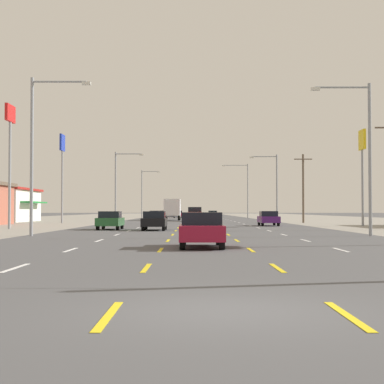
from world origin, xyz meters
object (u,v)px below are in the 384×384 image
(sedan_far_left_farthest, at_px, (155,215))
(pole_sign_left_row_1, at_px, (10,135))
(streetlight_left_row_2, at_px, (144,191))
(sedan_far_right_midfar, at_px, (269,218))
(sedan_inner_right_distant_a, at_px, (213,214))
(pole_sign_left_row_2, at_px, (62,156))
(sedan_inner_left_near, at_px, (155,220))
(suv_center_turn_far, at_px, (195,214))
(box_truck_inner_left_farther, at_px, (173,208))
(streetlight_right_row_1, at_px, (274,183))
(streetlight_right_row_0, at_px, (364,148))
(streetlight_left_row_0, at_px, (38,145))
(streetlight_right_row_2, at_px, (245,186))
(sedan_far_left_mid, at_px, (110,220))
(pole_sign_right_row_1, at_px, (362,154))
(streetlight_left_row_1, at_px, (119,182))
(sedan_inner_left_distant_b, at_px, (178,214))
(sedan_far_left_distant_c, at_px, (161,214))
(sedan_center_turn_nearest, at_px, (202,229))

(sedan_far_left_farthest, relative_size, pole_sign_left_row_1, 0.44)
(streetlight_left_row_2, bearing_deg, sedan_far_right_midfar, -73.59)
(sedan_far_left_farthest, distance_m, pole_sign_left_row_1, 58.47)
(sedan_inner_right_distant_a, relative_size, streetlight_left_row_2, 0.49)
(sedan_far_left_farthest, height_order, pole_sign_left_row_2, pole_sign_left_row_2)
(sedan_inner_left_near, bearing_deg, suv_center_turn_far, 85.12)
(box_truck_inner_left_farther, height_order, pole_sign_left_row_1, pole_sign_left_row_1)
(suv_center_turn_far, xyz_separation_m, streetlight_left_row_2, (-9.66, 32.78, 4.28))
(sedan_far_right_midfar, height_order, streetlight_right_row_1, streetlight_right_row_1)
(sedan_far_right_midfar, relative_size, streetlight_right_row_0, 0.49)
(pole_sign_left_row_2, height_order, streetlight_left_row_2, pole_sign_left_row_2)
(streetlight_left_row_0, bearing_deg, streetlight_right_row_1, 64.41)
(sedan_far_right_midfar, height_order, streetlight_right_row_2, streetlight_right_row_2)
(streetlight_right_row_1, distance_m, streetlight_left_row_2, 45.36)
(sedan_far_left_mid, bearing_deg, pole_sign_left_row_2, 110.08)
(sedan_inner_left_near, bearing_deg, streetlight_left_row_0, -120.72)
(pole_sign_right_row_1, relative_size, streetlight_left_row_1, 1.05)
(sedan_inner_left_distant_b, distance_m, streetlight_right_row_2, 16.34)
(suv_center_turn_far, distance_m, streetlight_left_row_2, 34.44)
(pole_sign_right_row_1, xyz_separation_m, streetlight_left_row_0, (-25.71, -22.62, -1.51))
(streetlight_left_row_0, relative_size, streetlight_right_row_1, 1.12)
(sedan_far_left_distant_c, height_order, pole_sign_right_row_1, pole_sign_right_row_1)
(sedan_far_left_mid, height_order, sedan_far_left_farthest, same)
(sedan_far_left_distant_c, distance_m, streetlight_left_row_2, 11.31)
(sedan_inner_right_distant_a, bearing_deg, streetlight_right_row_1, -81.59)
(pole_sign_left_row_2, bearing_deg, streetlight_right_row_0, -55.20)
(sedan_center_turn_nearest, height_order, box_truck_inner_left_farther, box_truck_inner_left_farther)
(pole_sign_right_row_1, bearing_deg, sedan_inner_right_distant_a, 101.52)
(sedan_inner_left_near, bearing_deg, sedan_far_left_mid, 153.90)
(box_truck_inner_left_farther, bearing_deg, pole_sign_left_row_2, -120.87)
(streetlight_left_row_2, distance_m, streetlight_right_row_2, 19.44)
(streetlight_right_row_1, bearing_deg, sedan_far_left_distant_c, 108.17)
(sedan_inner_right_distant_a, xyz_separation_m, streetlight_right_row_0, (6.32, -83.61, 4.54))
(sedan_inner_left_near, xyz_separation_m, sedan_far_left_farthest, (-3.66, 61.00, 0.00))
(pole_sign_left_row_2, bearing_deg, box_truck_inner_left_farther, 59.13)
(sedan_inner_left_near, bearing_deg, pole_sign_right_row_1, 31.58)
(box_truck_inner_left_farther, bearing_deg, streetlight_right_row_2, 60.76)
(sedan_inner_left_distant_b, distance_m, streetlight_left_row_1, 49.86)
(pole_sign_right_row_1, height_order, streetlight_right_row_1, pole_sign_right_row_1)
(sedan_far_left_farthest, xyz_separation_m, streetlight_right_row_1, (16.87, -30.84, 4.20))
(box_truck_inner_left_farther, xyz_separation_m, sedan_far_left_farthest, (-3.55, 13.44, -1.08))
(suv_center_turn_far, distance_m, pole_sign_left_row_1, 38.61)
(pole_sign_left_row_1, bearing_deg, streetlight_right_row_2, 69.45)
(box_truck_inner_left_farther, relative_size, streetlight_left_row_1, 0.81)
(sedan_far_left_mid, distance_m, sedan_far_left_distant_c, 79.22)
(sedan_center_turn_nearest, bearing_deg, suv_center_turn_far, 90.02)
(box_truck_inner_left_farther, height_order, sedan_inner_left_distant_b, box_truck_inner_left_farther)
(sedan_far_left_farthest, bearing_deg, streetlight_right_row_0, -76.76)
(pole_sign_right_row_1, bearing_deg, box_truck_inner_left_farther, 118.57)
(sedan_inner_left_near, distance_m, streetlight_left_row_0, 13.36)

